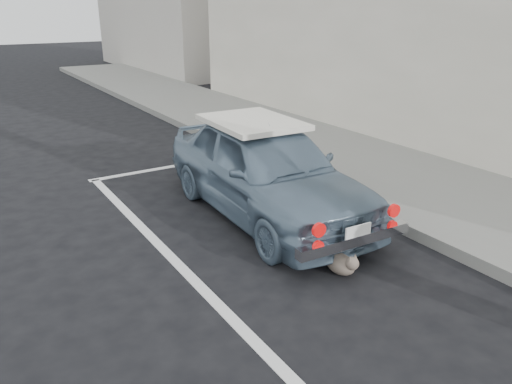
# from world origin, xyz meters

# --- Properties ---
(sidewalk) EXTENTS (2.80, 40.00, 0.15)m
(sidewalk) POSITION_xyz_m (3.20, 2.00, 0.07)
(sidewalk) COLOR slate
(sidewalk) RESTS_ON ground
(pline_front) EXTENTS (3.00, 0.12, 0.01)m
(pline_front) POSITION_xyz_m (0.50, 6.50, 0.00)
(pline_front) COLOR silver
(pline_front) RESTS_ON ground
(pline_side) EXTENTS (0.12, 7.00, 0.01)m
(pline_side) POSITION_xyz_m (-0.90, 3.00, 0.00)
(pline_side) COLOR silver
(pline_side) RESTS_ON ground
(retro_coupe) EXTENTS (1.68, 3.85, 1.29)m
(retro_coupe) POSITION_xyz_m (0.72, 3.83, 0.65)
(retro_coupe) COLOR slate
(retro_coupe) RESTS_ON ground
(cat) EXTENTS (0.27, 0.54, 0.29)m
(cat) POSITION_xyz_m (0.50, 2.01, 0.13)
(cat) COLOR brown
(cat) RESTS_ON ground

